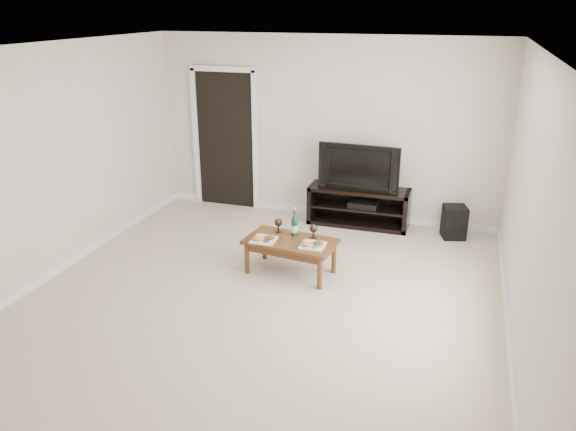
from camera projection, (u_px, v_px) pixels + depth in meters
The scene contains 14 objects.
floor at pixel (260, 300), 6.01m from camera, with size 5.50×5.50×0.00m, color beige.
back_wall at pixel (326, 129), 8.02m from camera, with size 5.00×0.04×2.60m, color beige.
ceiling at pixel (255, 46), 5.09m from camera, with size 5.00×5.50×0.04m, color white.
doorway at pixel (226, 141), 8.53m from camera, with size 0.90×0.02×2.05m, color black.
media_console at pixel (359, 206), 7.98m from camera, with size 1.42×0.45×0.55m, color black.
television at pixel (360, 166), 7.76m from camera, with size 1.13×0.15×0.65m, color black.
av_receiver at pixel (364, 204), 7.93m from camera, with size 0.40×0.30×0.08m, color black.
subwoofer at pixel (454, 222), 7.56m from camera, with size 0.30×0.30×0.44m, color black.
coffee_table at pixel (291, 257), 6.55m from camera, with size 1.04×0.57×0.42m, color brown.
plate_left at pixel (264, 238), 6.45m from camera, with size 0.27×0.27×0.07m, color white.
plate_right at pixel (313, 244), 6.30m from camera, with size 0.27×0.27×0.07m, color white.
wine_bottle at pixel (295, 222), 6.55m from camera, with size 0.07×0.07×0.35m, color #103C22.
goblet_left at pixel (278, 225), 6.68m from camera, with size 0.09×0.09×0.17m, color #34251C, non-canonical shape.
goblet_right at pixel (313, 231), 6.51m from camera, with size 0.09×0.09×0.17m, color #34251C, non-canonical shape.
Camera 1 is at (1.90, -4.96, 2.98)m, focal length 35.00 mm.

